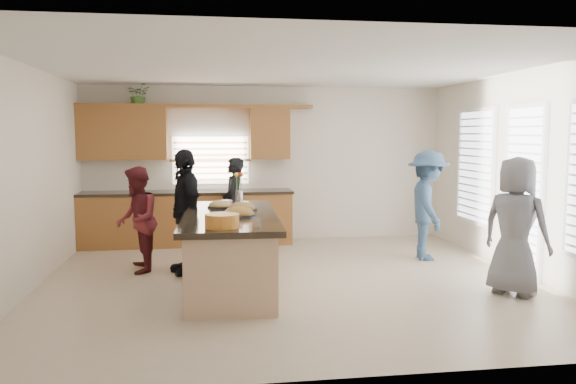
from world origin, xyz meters
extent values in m
plane|color=beige|center=(0.00, 0.00, 0.00)|extent=(6.50, 6.50, 0.00)
cube|color=silver|center=(0.00, 3.00, 1.40)|extent=(6.50, 0.02, 2.80)
cube|color=silver|center=(0.00, -3.00, 1.40)|extent=(6.50, 0.02, 2.80)
cube|color=silver|center=(-3.25, 0.00, 1.40)|extent=(0.02, 6.00, 2.80)
cube|color=silver|center=(3.25, 0.00, 1.40)|extent=(0.02, 6.00, 2.80)
cube|color=white|center=(0.00, 0.00, 2.80)|extent=(6.50, 6.00, 0.02)
cube|color=#995C2C|center=(-1.43, 2.69, 0.45)|extent=(3.65, 0.62, 0.90)
cube|color=black|center=(-1.43, 2.69, 0.93)|extent=(3.70, 0.65, 0.05)
cube|color=#995C2C|center=(-2.50, 2.82, 1.95)|extent=(1.50, 0.36, 0.90)
cube|color=#995C2C|center=(0.05, 2.82, 1.95)|extent=(0.70, 0.36, 0.90)
cube|color=#995C2C|center=(-1.23, 2.82, 2.43)|extent=(4.05, 0.40, 0.06)
cube|color=brown|center=(-1.00, 2.96, 1.48)|extent=(1.35, 0.08, 0.85)
cube|color=white|center=(3.22, 1.30, 1.42)|extent=(0.06, 1.10, 1.75)
cube|color=white|center=(3.22, -0.10, 1.17)|extent=(0.06, 0.85, 2.25)
cube|color=tan|center=(-0.79, -0.19, 0.44)|extent=(1.10, 2.54, 0.88)
cube|color=black|center=(-0.79, -0.19, 0.92)|extent=(1.25, 2.74, 0.07)
cube|color=black|center=(-0.79, -0.19, 0.04)|extent=(1.01, 2.45, 0.08)
cylinder|color=black|center=(-0.70, -0.39, 0.96)|extent=(0.42, 0.42, 0.02)
ellipsoid|color=#A57534|center=(-0.70, -0.39, 0.98)|extent=(0.38, 0.38, 0.17)
cylinder|color=black|center=(-0.62, 0.11, 0.96)|extent=(0.39, 0.39, 0.02)
ellipsoid|color=#A57534|center=(-0.62, 0.11, 0.98)|extent=(0.35, 0.35, 0.16)
cylinder|color=black|center=(-0.90, 0.42, 0.96)|extent=(0.35, 0.35, 0.02)
ellipsoid|color=tan|center=(-0.90, 0.42, 0.98)|extent=(0.32, 0.32, 0.14)
cylinder|color=orange|center=(-0.92, -1.23, 1.02)|extent=(0.37, 0.37, 0.15)
cylinder|color=beige|center=(-0.92, -1.23, 1.08)|extent=(0.30, 0.30, 0.04)
cylinder|color=white|center=(-0.55, -1.22, 1.00)|extent=(0.08, 0.08, 0.10)
cylinder|color=#9D7CB4|center=(-0.81, 0.87, 0.97)|extent=(0.20, 0.20, 0.04)
cylinder|color=silver|center=(-0.60, 1.05, 1.03)|extent=(0.11, 0.11, 0.16)
imported|color=#477830|center=(-2.21, 2.82, 2.62)|extent=(0.40, 0.35, 0.43)
imported|color=black|center=(-0.63, 2.35, 0.77)|extent=(0.47, 0.62, 1.55)
imported|color=maroon|center=(-2.06, 0.82, 0.75)|extent=(0.64, 0.78, 1.50)
imported|color=black|center=(-1.38, 0.68, 0.87)|extent=(0.70, 1.10, 1.74)
imported|color=#334F71|center=(2.31, 1.00, 0.85)|extent=(0.83, 1.20, 1.70)
imported|color=slate|center=(2.60, -1.00, 0.84)|extent=(0.91, 0.98, 1.69)
camera|label=1|loc=(-1.08, -7.21, 1.96)|focal=35.00mm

